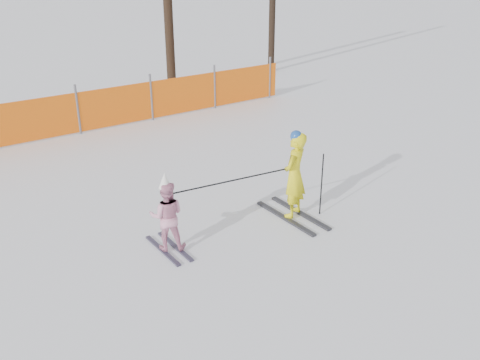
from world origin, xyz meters
name	(u,v)px	position (x,y,z in m)	size (l,w,h in m)	color
ground	(259,250)	(0.00, 0.00, 0.00)	(120.00, 120.00, 0.00)	white
adult	(294,175)	(1.15, 0.54, 0.78)	(0.65, 1.49, 1.57)	black
child	(167,216)	(-1.13, 0.81, 0.59)	(0.68, 1.04, 1.29)	black
ski_poles	(267,182)	(0.57, 0.56, 0.80)	(2.62, 0.48, 1.13)	black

